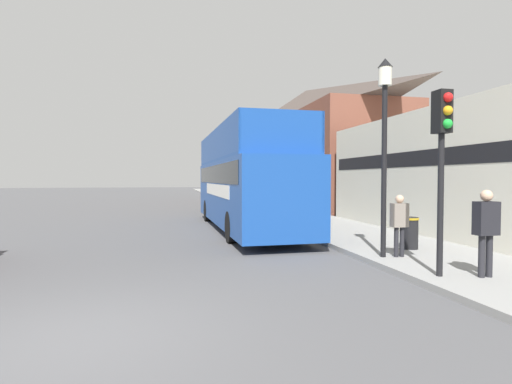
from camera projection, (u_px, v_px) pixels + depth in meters
The scene contains 13 objects.
ground_plane at pixel (149, 211), 25.64m from camera, with size 144.00×144.00×0.00m, color #4C4C4F.
sidewalk at pixel (279, 212), 24.42m from camera, with size 3.73×108.00×0.14m.
pub_white_frontage at pixel (491, 174), 14.51m from camera, with size 6.01×13.76×4.51m.
brick_terrace_rear at pixel (306, 147), 33.87m from camera, with size 6.00×24.40×9.55m.
tour_bus at pixel (244, 186), 16.58m from camera, with size 2.72×11.46×4.06m.
parked_car_ahead_of_bus at pixel (226, 200), 25.28m from camera, with size 1.97×4.50×1.60m.
pedestrian_nearest at pixel (486, 225), 7.89m from camera, with size 0.46×0.25×1.74m.
pedestrian_second at pixel (399, 220), 9.95m from camera, with size 0.41×0.22×1.55m.
traffic_signal at pixel (442, 140), 7.90m from camera, with size 0.28×0.42×3.71m.
lamp_post_nearest at pixel (385, 121), 9.86m from camera, with size 0.35×0.35×4.92m.
lamp_post_second at pixel (279, 150), 19.64m from camera, with size 0.35×0.35×4.93m.
lamp_post_third at pixel (242, 157), 29.40m from camera, with size 0.35×0.35×5.18m.
litter_bin at pixel (410, 232), 11.12m from camera, with size 0.48×0.48×0.89m.
Camera 1 is at (1.16, -5.48, 2.10)m, focal length 28.00 mm.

